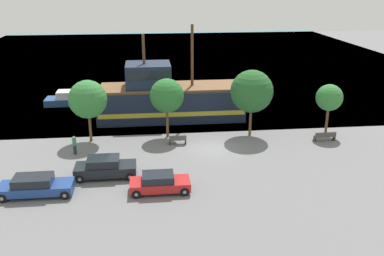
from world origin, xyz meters
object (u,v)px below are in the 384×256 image
moored_boat_dockside (72,99)px  pirate_ship (169,98)px  parked_car_curb_mid (105,167)px  fire_hydrant (109,161)px  parked_car_curb_front (35,186)px  bench_promenade_east (325,136)px  bench_promenade_west (178,140)px  pedestrian_walking_near (75,145)px  moored_boat_outer (226,94)px  parked_car_curb_rear (159,183)px

moored_boat_dockside → pirate_ship: bearing=-30.5°
parked_car_curb_mid → fire_hydrant: (0.14, 1.78, -0.33)m
parked_car_curb_front → fire_hydrant: size_ratio=6.31×
bench_promenade_east → bench_promenade_west: same height
fire_hydrant → moored_boat_dockside: bearing=107.1°
pirate_ship → bench_promenade_east: pirate_ship is taller
pirate_ship → pedestrian_walking_near: bearing=-133.7°
parked_car_curb_front → fire_hydrant: (4.54, 4.12, -0.27)m
bench_promenade_west → pedestrian_walking_near: (-8.58, -1.23, 0.36)m
bench_promenade_west → bench_promenade_east: bearing=-2.8°
pirate_ship → moored_boat_outer: bearing=40.0°
parked_car_curb_mid → bench_promenade_west: (5.74, 5.82, -0.31)m
pirate_ship → moored_boat_dockside: (-10.86, 6.40, -1.56)m
moored_boat_outer → parked_car_curb_front: moored_boat_outer is taller
moored_boat_dockside → moored_boat_outer: moored_boat_outer is taller
moored_boat_dockside → moored_boat_outer: 17.93m
moored_boat_dockside → parked_car_curb_mid: 20.41m
parked_car_curb_front → moored_boat_dockside: bearing=92.6°
pirate_ship → bench_promenade_west: (0.27, -7.48, -1.71)m
parked_car_curb_front → bench_promenade_west: size_ratio=3.21×
pirate_ship → parked_car_curb_rear: (-1.63, -16.04, -1.48)m
pirate_ship → moored_boat_outer: size_ratio=2.21×
bench_promenade_east → parked_car_curb_front: bearing=-162.1°
pirate_ship → fire_hydrant: size_ratio=20.91×
bench_promenade_west → moored_boat_outer: bearing=63.1°
moored_boat_outer → parked_car_curb_rear: (-8.69, -21.96, -0.14)m
moored_boat_outer → parked_car_curb_rear: bearing=-111.6°
pirate_ship → parked_car_curb_rear: bearing=-95.8°
moored_boat_outer → pedestrian_walking_near: moored_boat_outer is taller
parked_car_curb_rear → moored_boat_outer: bearing=68.4°
pirate_ship → parked_car_curb_front: 18.55m
parked_car_curb_rear → pedestrian_walking_near: size_ratio=2.58×
pedestrian_walking_near → moored_boat_dockside: bearing=99.6°
parked_car_curb_rear → fire_hydrant: (-3.70, 4.53, -0.24)m
bench_promenade_east → pedestrian_walking_near: size_ratio=1.21×
parked_car_curb_mid → fire_hydrant: parked_car_curb_mid is taller
parked_car_curb_rear → bench_promenade_east: 16.93m
moored_boat_outer → fire_hydrant: (-12.39, -17.43, -0.39)m
fire_hydrant → bench_promenade_west: bench_promenade_west is taller
parked_car_curb_rear → bench_promenade_east: parked_car_curb_rear is taller
parked_car_curb_mid → fire_hydrant: 1.82m
pirate_ship → fire_hydrant: (-5.34, -11.51, -1.72)m
moored_boat_dockside → bench_promenade_west: bearing=-51.3°
moored_boat_outer → parked_car_curb_rear: size_ratio=1.78×
fire_hydrant → bench_promenade_east: 18.97m
pirate_ship → parked_car_curb_front: size_ratio=3.32×
bench_promenade_west → pedestrian_walking_near: pedestrian_walking_near is taller
fire_hydrant → bench_promenade_west: 6.90m
bench_promenade_east → bench_promenade_west: size_ratio=1.27×
parked_car_curb_mid → pedestrian_walking_near: bearing=121.7°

